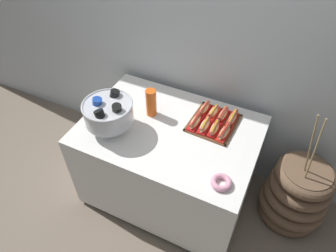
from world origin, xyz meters
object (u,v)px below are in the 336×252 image
hot_dog_0 (195,122)px  hot_dog_5 (213,112)px  hot_dog_4 (204,109)px  donut (221,182)px  punch_bowl (108,112)px  hot_dog_2 (214,129)px  hot_dog_3 (224,132)px  hot_dog_1 (205,126)px  hot_dog_7 (232,118)px  serving_tray (213,123)px  buffet_table (169,161)px  floor_vase (296,194)px  cup_stack (151,103)px  hot_dog_6 (223,115)px

hot_dog_0 → hot_dog_5: (0.08, 0.16, -0.00)m
hot_dog_4 → donut: hot_dog_4 is taller
hot_dog_5 → donut: hot_dog_5 is taller
hot_dog_0 → punch_bowl: size_ratio=0.51×
hot_dog_4 → punch_bowl: punch_bowl is taller
hot_dog_2 → hot_dog_3: 0.08m
hot_dog_0 → punch_bowl: bearing=-151.2°
hot_dog_2 → donut: 0.45m
hot_dog_5 → hot_dog_1: bearing=-92.7°
hot_dog_3 → hot_dog_5: bearing=129.6°
hot_dog_4 → hot_dog_7: 0.23m
hot_dog_1 → hot_dog_5: 0.17m
serving_tray → hot_dog_0: size_ratio=2.07×
hot_dog_7 → buffet_table: bearing=-145.5°
buffet_table → hot_dog_7: (0.39, 0.27, 0.41)m
floor_vase → hot_dog_3: 0.83m
hot_dog_1 → hot_dog_4: bearing=111.8°
hot_dog_3 → hot_dog_4: (-0.22, 0.18, 0.00)m
buffet_table → serving_tray: (0.27, 0.19, 0.38)m
donut → serving_tray: bearing=114.5°
hot_dog_2 → punch_bowl: bearing=-157.2°
buffet_table → cup_stack: cup_stack is taller
floor_vase → hot_dog_4: floor_vase is taller
buffet_table → donut: bearing=-31.2°
hot_dog_2 → hot_dog_5: hot_dog_2 is taller
hot_dog_2 → donut: bearing=-65.0°
hot_dog_3 → serving_tray: bearing=141.1°
hot_dog_1 → cup_stack: bearing=-177.0°
serving_tray → donut: (0.22, -0.49, 0.01)m
hot_dog_1 → serving_tray: bearing=62.9°
buffet_table → hot_dog_6: bearing=40.8°
buffet_table → hot_dog_4: hot_dog_4 is taller
hot_dog_2 → hot_dog_6: size_ratio=0.92×
cup_stack → hot_dog_5: bearing=23.5°
floor_vase → hot_dog_2: floor_vase is taller
punch_bowl → donut: 0.90m
hot_dog_4 → hot_dog_7: same height
serving_tray → punch_bowl: (-0.65, -0.37, 0.16)m
hot_dog_3 → hot_dog_6: bearing=111.8°
hot_dog_2 → hot_dog_5: size_ratio=1.04×
donut → hot_dog_5: bearing=114.1°
hot_dog_0 → hot_dog_4: bearing=87.3°
hot_dog_6 → cup_stack: (-0.50, -0.18, 0.07)m
donut → hot_dog_1: bearing=122.9°
hot_dog_4 → hot_dog_6: hot_dog_6 is taller
hot_dog_4 → punch_bowl: 0.72m
floor_vase → hot_dog_0: (-0.85, -0.11, 0.53)m
buffet_table → hot_dog_5: 0.54m
hot_dog_5 → punch_bowl: bearing=-143.6°
hot_dog_3 → donut: bearing=-74.1°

